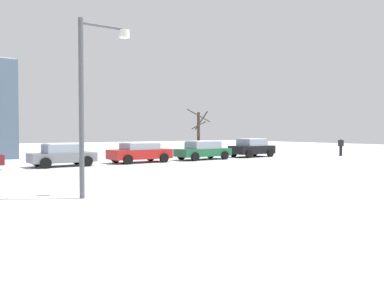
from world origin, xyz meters
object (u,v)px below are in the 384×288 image
at_px(parked_car_gray, 62,155).
at_px(parked_car_green, 203,150).
at_px(street_lamp, 91,89).
at_px(parked_car_black, 252,148).
at_px(parked_car_red, 140,152).
at_px(pedestrian_crossing, 341,145).

relative_size(parked_car_gray, parked_car_green, 0.89).
bearing_deg(street_lamp, parked_car_gray, 78.69).
bearing_deg(parked_car_black, parked_car_green, -176.80).
bearing_deg(parked_car_green, parked_car_black, 3.20).
distance_m(parked_car_gray, parked_car_red, 5.26).
xyz_separation_m(street_lamp, parked_car_green, (12.91, 11.82, -2.78)).
bearing_deg(street_lamp, pedestrian_crossing, 18.87).
bearing_deg(parked_car_gray, street_lamp, -101.31).
xyz_separation_m(parked_car_gray, parked_car_red, (5.26, 0.01, -0.00)).
relative_size(parked_car_red, parked_car_green, 0.98).
relative_size(parked_car_black, pedestrian_crossing, 2.40).
height_order(parked_car_black, pedestrian_crossing, pedestrian_crossing).
xyz_separation_m(parked_car_red, parked_car_black, (10.53, 0.17, 0.06)).
xyz_separation_m(street_lamp, parked_car_black, (18.17, 12.11, -2.73)).
relative_size(street_lamp, parked_car_green, 1.31).
bearing_deg(parked_car_red, parked_car_green, -1.31).
height_order(parked_car_red, pedestrian_crossing, pedestrian_crossing).
bearing_deg(pedestrian_crossing, parked_car_gray, 172.05).
distance_m(street_lamp, parked_car_gray, 12.48).
height_order(street_lamp, parked_car_black, street_lamp).
relative_size(parked_car_red, parked_car_black, 1.11).
distance_m(parked_car_red, parked_car_green, 5.26).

